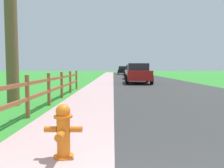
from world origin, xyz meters
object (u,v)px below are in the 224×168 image
at_px(parked_suv_red, 138,73).
at_px(fire_hydrant, 63,130).
at_px(parked_car_black, 123,70).
at_px(parked_car_white, 133,72).
at_px(parked_car_blue, 131,71).

bearing_deg(parked_suv_red, fire_hydrant, -100.14).
relative_size(parked_suv_red, parked_car_black, 1.05).
distance_m(fire_hydrant, parked_car_white, 23.49).
distance_m(parked_suv_red, parked_car_black, 25.51).
bearing_deg(parked_car_blue, parked_suv_red, -92.42).
bearing_deg(parked_car_black, parked_suv_red, -89.53).
bearing_deg(parked_car_black, fire_hydrant, -93.62).
relative_size(parked_suv_red, parked_car_white, 1.00).
height_order(fire_hydrant, parked_car_blue, parked_car_blue).
height_order(parked_suv_red, parked_car_black, parked_suv_red).
distance_m(fire_hydrant, parked_car_blue, 34.08).
relative_size(fire_hydrant, parked_car_white, 0.17).
distance_m(parked_car_white, parked_car_blue, 10.62).
height_order(parked_car_blue, parked_car_black, parked_car_black).
distance_m(parked_suv_red, parked_car_blue, 18.16).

